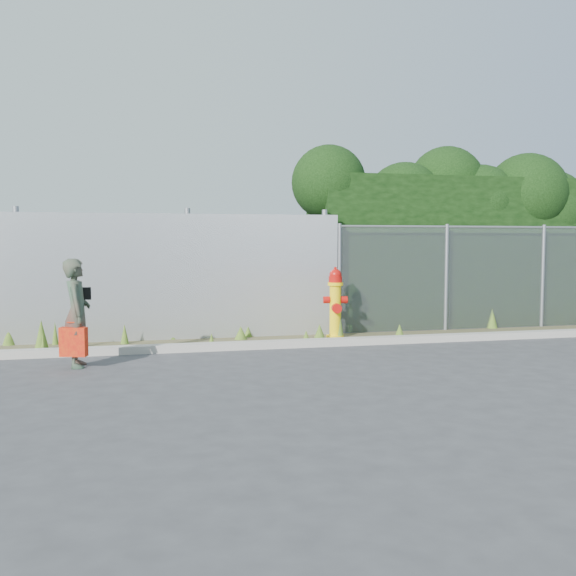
# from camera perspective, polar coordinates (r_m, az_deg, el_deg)

# --- Properties ---
(ground) EXTENTS (80.00, 80.00, 0.00)m
(ground) POSITION_cam_1_polar(r_m,az_deg,el_deg) (8.80, 4.04, -7.13)
(ground) COLOR #39383B
(ground) RESTS_ON ground
(curb) EXTENTS (16.00, 0.22, 0.12)m
(curb) POSITION_cam_1_polar(r_m,az_deg,el_deg) (10.49, 1.09, -4.94)
(curb) COLOR #9C978D
(curb) RESTS_ON ground
(weed_strip) EXTENTS (16.00, 1.34, 0.54)m
(weed_strip) POSITION_cam_1_polar(r_m,az_deg,el_deg) (10.90, -6.47, -4.36)
(weed_strip) COLOR #4A432A
(weed_strip) RESTS_ON ground
(corrugated_fence) EXTENTS (8.50, 0.21, 2.30)m
(corrugated_fence) POSITION_cam_1_polar(r_m,az_deg,el_deg) (11.28, -16.69, 0.85)
(corrugated_fence) COLOR #A7AAAE
(corrugated_fence) RESTS_ON ground
(chainlink_fence) EXTENTS (6.50, 0.07, 2.05)m
(chainlink_fence) POSITION_cam_1_polar(r_m,az_deg,el_deg) (13.17, 17.95, 0.96)
(chainlink_fence) COLOR gray
(chainlink_fence) RESTS_ON ground
(hedge) EXTENTS (7.82, 2.05, 3.71)m
(hedge) POSITION_cam_1_polar(r_m,az_deg,el_deg) (14.11, 16.53, 5.17)
(hedge) COLOR black
(hedge) RESTS_ON ground
(fire_hydrant) EXTENTS (0.43, 0.38, 1.27)m
(fire_hydrant) POSITION_cam_1_polar(r_m,az_deg,el_deg) (11.30, 4.24, -1.45)
(fire_hydrant) COLOR yellow
(fire_hydrant) RESTS_ON ground
(woman) EXTENTS (0.38, 0.56, 1.49)m
(woman) POSITION_cam_1_polar(r_m,az_deg,el_deg) (9.23, -18.26, -2.12)
(woman) COLOR #106B4A
(woman) RESTS_ON ground
(red_tote_bag) EXTENTS (0.36, 0.13, 0.47)m
(red_tote_bag) POSITION_cam_1_polar(r_m,az_deg,el_deg) (9.11, -18.52, -4.55)
(red_tote_bag) COLOR #B80B0A
(black_shoulder_bag) EXTENTS (0.23, 0.10, 0.17)m
(black_shoulder_bag) POSITION_cam_1_polar(r_m,az_deg,el_deg) (9.35, -17.80, -0.47)
(black_shoulder_bag) COLOR black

